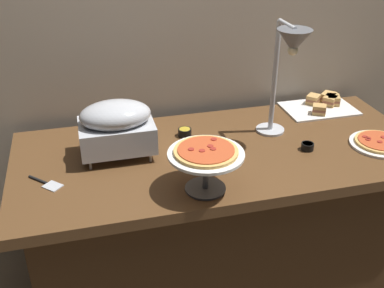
{
  "coord_description": "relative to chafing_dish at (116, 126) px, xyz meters",
  "views": [
    {
      "loc": [
        -0.61,
        -1.78,
        1.81
      ],
      "look_at": [
        -0.15,
        0.0,
        0.81
      ],
      "focal_mm": 43.59,
      "sensor_mm": 36.0,
      "label": 1
    }
  ],
  "objects": [
    {
      "name": "ground_plane",
      "position": [
        0.47,
        -0.07,
        -0.91
      ],
      "size": [
        8.0,
        8.0,
        0.0
      ],
      "primitive_type": "plane",
      "color": "brown"
    },
    {
      "name": "back_wall",
      "position": [
        0.47,
        0.43,
        0.29
      ],
      "size": [
        4.4,
        0.04,
        2.4
      ],
      "primitive_type": "cube",
      "color": "tan",
      "rests_on": "ground_plane"
    },
    {
      "name": "buffet_table",
      "position": [
        0.47,
        -0.07,
        -0.52
      ],
      "size": [
        1.9,
        0.84,
        0.76
      ],
      "color": "brown",
      "rests_on": "ground_plane"
    },
    {
      "name": "chafing_dish",
      "position": [
        0.0,
        0.0,
        0.0
      ],
      "size": [
        0.33,
        0.23,
        0.26
      ],
      "color": "#B7BABF",
      "rests_on": "buffet_table"
    },
    {
      "name": "heat_lamp",
      "position": [
        0.76,
        -0.07,
        0.29
      ],
      "size": [
        0.15,
        0.3,
        0.56
      ],
      "color": "#B7BABF",
      "rests_on": "buffet_table"
    },
    {
      "name": "pizza_plate_front",
      "position": [
        1.2,
        -0.22,
        -0.13
      ],
      "size": [
        0.28,
        0.28,
        0.03
      ],
      "color": "white",
      "rests_on": "buffet_table"
    },
    {
      "name": "pizza_plate_center",
      "position": [
        0.31,
        -0.36,
        0.0
      ],
      "size": [
        0.3,
        0.3,
        0.19
      ],
      "color": "#595B60",
      "rests_on": "buffet_table"
    },
    {
      "name": "sandwich_platter",
      "position": [
        1.15,
        0.24,
        -0.13
      ],
      "size": [
        0.38,
        0.26,
        0.06
      ],
      "color": "white",
      "rests_on": "buffet_table"
    },
    {
      "name": "sauce_cup_near",
      "position": [
        0.85,
        -0.17,
        -0.13
      ],
      "size": [
        0.06,
        0.06,
        0.03
      ],
      "color": "black",
      "rests_on": "buffet_table"
    },
    {
      "name": "sauce_cup_far",
      "position": [
        0.33,
        0.11,
        -0.13
      ],
      "size": [
        0.07,
        0.07,
        0.04
      ],
      "color": "black",
      "rests_on": "buffet_table"
    },
    {
      "name": "serving_spatula",
      "position": [
        -0.32,
        -0.16,
        -0.14
      ],
      "size": [
        0.14,
        0.15,
        0.01
      ],
      "color": "#B7BABF",
      "rests_on": "buffet_table"
    }
  ]
}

